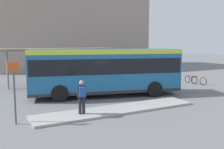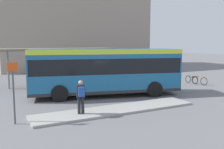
% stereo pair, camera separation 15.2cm
% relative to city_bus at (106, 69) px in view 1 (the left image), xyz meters
% --- Properties ---
extents(ground_plane, '(120.00, 120.00, 0.00)m').
position_rel_city_bus_xyz_m(ground_plane, '(-0.01, 0.00, -1.88)').
color(ground_plane, slate).
extents(curb_island, '(9.17, 1.80, 0.12)m').
position_rel_city_bus_xyz_m(curb_island, '(-1.17, -3.82, -1.82)').
color(curb_island, '#9E9E99').
rests_on(curb_island, ground_plane).
extents(city_bus, '(10.49, 4.96, 3.22)m').
position_rel_city_bus_xyz_m(city_bus, '(0.00, 0.00, 0.00)').
color(city_bus, '#1E6093').
rests_on(city_bus, ground_plane).
extents(pedestrian_waiting, '(0.45, 0.49, 1.69)m').
position_rel_city_bus_xyz_m(pedestrian_waiting, '(-3.26, -3.92, -0.79)').
color(pedestrian_waiting, '#232328').
rests_on(pedestrian_waiting, curb_island).
extents(bicycle_orange, '(0.48, 1.68, 0.72)m').
position_rel_city_bus_xyz_m(bicycle_orange, '(9.33, 0.36, -1.51)').
color(bicycle_orange, black).
rests_on(bicycle_orange, ground_plane).
extents(bicycle_black, '(0.48, 1.57, 0.68)m').
position_rel_city_bus_xyz_m(bicycle_black, '(9.22, 1.17, -1.54)').
color(bicycle_black, black).
rests_on(bicycle_black, ground_plane).
extents(station_shelter, '(9.72, 3.16, 3.19)m').
position_rel_city_bus_xyz_m(station_shelter, '(-1.62, 5.87, 1.18)').
color(station_shelter, '#706656').
rests_on(station_shelter, ground_plane).
extents(potted_planter_near_shelter, '(0.72, 0.72, 1.28)m').
position_rel_city_bus_xyz_m(potted_planter_near_shelter, '(-1.92, 3.29, -1.20)').
color(potted_planter_near_shelter, slate).
rests_on(potted_planter_near_shelter, ground_plane).
extents(platform_sign, '(0.44, 0.08, 2.80)m').
position_rel_city_bus_xyz_m(platform_sign, '(-6.33, -3.66, -0.32)').
color(platform_sign, '#4C4C51').
rests_on(platform_sign, ground_plane).
extents(station_building, '(20.92, 10.38, 14.24)m').
position_rel_city_bus_xyz_m(station_building, '(4.71, 21.06, 5.24)').
color(station_building, gray).
rests_on(station_building, ground_plane).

